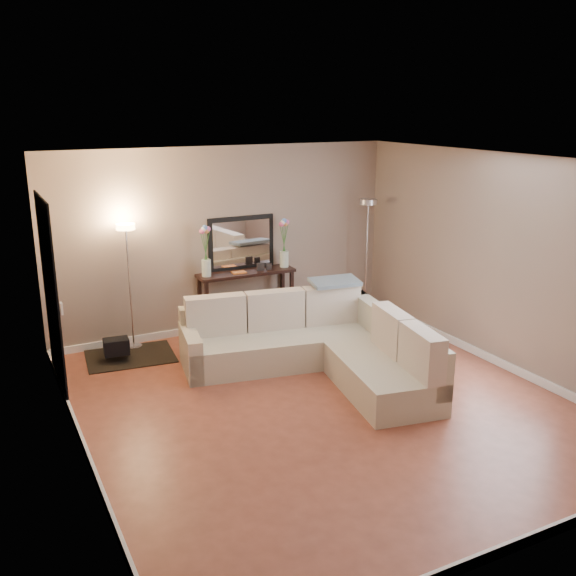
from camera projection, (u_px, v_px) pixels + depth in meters
name	position (u px, v px, depth m)	size (l,w,h in m)	color
floor	(321.00, 403.00, 7.00)	(5.00, 5.50, 0.01)	#994D37
ceiling	(325.00, 161.00, 6.27)	(5.00, 5.50, 0.01)	white
wall_back	(225.00, 240.00, 9.00)	(5.00, 0.02, 2.60)	gray
wall_front	(529.00, 391.00, 4.27)	(5.00, 0.02, 2.60)	gray
wall_left	(71.00, 325.00, 5.55)	(0.02, 5.50, 2.60)	gray
wall_right	(504.00, 262.00, 7.72)	(0.02, 5.50, 2.60)	gray
baseboard_back	(228.00, 324.00, 9.33)	(5.00, 0.03, 0.10)	white
baseboard_front	(508.00, 548.00, 4.64)	(5.00, 0.03, 0.10)	white
baseboard_left	(87.00, 452.00, 5.90)	(0.03, 5.50, 0.10)	white
baseboard_right	(493.00, 359.00, 8.06)	(0.03, 5.50, 0.10)	white
doorway	(51.00, 296.00, 7.07)	(0.02, 1.20, 2.20)	black
switch_plate	(61.00, 308.00, 6.32)	(0.02, 0.08, 0.12)	white
sectional_sofa	(317.00, 345.00, 7.76)	(2.60, 2.78, 0.88)	beige
throw_blanket	(335.00, 282.00, 8.28)	(0.63, 0.36, 0.05)	slate
console_table	(241.00, 298.00, 9.12)	(1.40, 0.39, 0.86)	black
leaning_mirror	(241.00, 243.00, 9.10)	(0.99, 0.06, 0.78)	black
table_decor	(247.00, 271.00, 9.02)	(0.59, 0.13, 0.14)	orange
flower_vase_left	(206.00, 256.00, 8.72)	(0.16, 0.13, 0.74)	silver
flower_vase_right	(284.00, 247.00, 9.23)	(0.16, 0.13, 0.74)	silver
floor_lamp_lit	(128.00, 262.00, 8.26)	(0.26, 0.26, 1.68)	silver
floor_lamp_unlit	(367.00, 234.00, 9.55)	(0.32, 0.32, 1.79)	silver
charcoal_rug	(130.00, 356.00, 8.26)	(1.09, 0.82, 0.01)	black
black_bag	(116.00, 346.00, 8.09)	(0.31, 0.22, 0.20)	black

